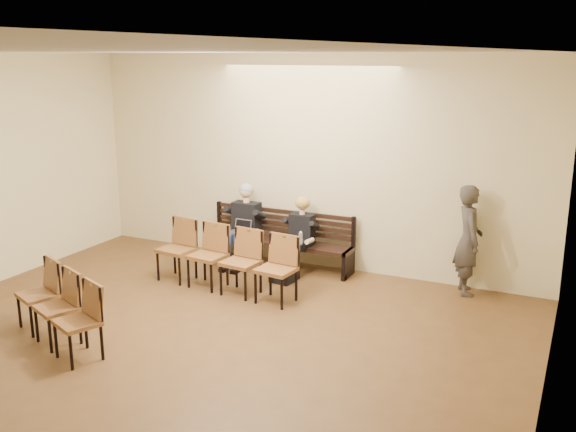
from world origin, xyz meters
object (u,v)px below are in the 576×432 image
(water_bottle, at_px, (300,245))
(bag, at_px, (282,275))
(chair_row_front, at_px, (224,259))
(chair_row_back, at_px, (57,308))
(seated_man, at_px, (244,225))
(passerby, at_px, (469,232))
(seated_woman, at_px, (300,239))
(laptop, at_px, (240,235))
(bench, at_px, (278,253))

(water_bottle, distance_m, bag, 0.55)
(chair_row_front, bearing_deg, chair_row_back, -104.45)
(seated_man, relative_size, passerby, 0.72)
(chair_row_front, bearing_deg, water_bottle, 55.26)
(seated_woman, bearing_deg, chair_row_back, -113.27)
(seated_woman, distance_m, chair_row_front, 1.42)
(water_bottle, bearing_deg, laptop, 177.20)
(seated_woman, bearing_deg, water_bottle, -62.70)
(seated_man, bearing_deg, laptop, -78.88)
(passerby, relative_size, chair_row_front, 0.80)
(chair_row_back, bearing_deg, seated_woman, 89.12)
(laptop, bearing_deg, chair_row_back, -89.61)
(seated_woman, bearing_deg, laptop, -167.34)
(seated_man, xyz_separation_m, laptop, (0.04, -0.22, -0.12))
(chair_row_front, xyz_separation_m, chair_row_back, (-0.91, -2.45, -0.03))
(bench, height_order, passerby, passerby)
(water_bottle, relative_size, chair_row_front, 0.09)
(seated_man, distance_m, water_bottle, 1.22)
(water_bottle, height_order, bag, water_bottle)
(seated_man, bearing_deg, seated_woman, 0.00)
(laptop, bearing_deg, bag, -9.98)
(bag, bearing_deg, chair_row_front, -133.36)
(bench, relative_size, chair_row_back, 1.59)
(water_bottle, distance_m, chair_row_front, 1.27)
(water_bottle, height_order, chair_row_back, chair_row_back)
(bench, bearing_deg, seated_woman, -14.82)
(passerby, bearing_deg, laptop, 73.97)
(laptop, bearing_deg, chair_row_front, -63.05)
(bench, height_order, seated_man, seated_man)
(bench, distance_m, bag, 0.81)
(bench, distance_m, chair_row_back, 3.99)
(laptop, bearing_deg, bench, 42.63)
(seated_woman, bearing_deg, seated_man, 180.00)
(bench, bearing_deg, chair_row_front, -99.57)
(water_bottle, xyz_separation_m, bag, (-0.19, -0.29, -0.43))
(water_bottle, bearing_deg, seated_man, 166.72)
(water_bottle, bearing_deg, chair_row_front, -130.57)
(chair_row_back, bearing_deg, water_bottle, 85.50)
(bag, bearing_deg, seated_woman, 85.37)
(laptop, relative_size, passerby, 0.16)
(bench, distance_m, chair_row_front, 1.41)
(bench, bearing_deg, chair_row_back, -106.58)
(seated_woman, height_order, chair_row_front, seated_woman)
(passerby, bearing_deg, seated_woman, 71.78)
(chair_row_front, height_order, chair_row_back, chair_row_front)
(chair_row_front, bearing_deg, bench, 86.26)
(bench, xyz_separation_m, bag, (0.41, -0.69, -0.10))
(laptop, relative_size, chair_row_back, 0.19)
(seated_woman, relative_size, chair_row_back, 0.68)
(chair_row_back, bearing_deg, passerby, 65.24)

